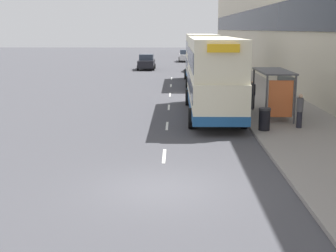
{
  "coord_description": "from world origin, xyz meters",
  "views": [
    {
      "loc": [
        0.45,
        -13.54,
        4.76
      ],
      "look_at": [
        -0.08,
        16.46,
        -1.48
      ],
      "focal_mm": 50.0,
      "sensor_mm": 36.0,
      "label": 1
    }
  ],
  "objects_px": {
    "bus_shelter": "(278,85)",
    "pedestrian_at_shelter": "(276,94)",
    "double_decker_bus_near": "(213,75)",
    "pedestrian_2": "(253,94)",
    "car_2": "(146,62)",
    "car_0": "(186,56)",
    "double_decker_bus_ahead": "(201,58)",
    "litter_bin": "(264,119)",
    "car_1": "(196,64)",
    "pedestrian_1": "(300,110)"
  },
  "relations": [
    {
      "from": "pedestrian_at_shelter",
      "to": "double_decker_bus_near",
      "type": "bearing_deg",
      "value": -152.32
    },
    {
      "from": "double_decker_bus_near",
      "to": "pedestrian_at_shelter",
      "type": "height_order",
      "value": "double_decker_bus_near"
    },
    {
      "from": "car_1",
      "to": "pedestrian_2",
      "type": "xyz_separation_m",
      "value": [
        2.29,
        -26.31,
        0.09
      ]
    },
    {
      "from": "pedestrian_2",
      "to": "litter_bin",
      "type": "distance_m",
      "value": 6.14
    },
    {
      "from": "bus_shelter",
      "to": "litter_bin",
      "type": "distance_m",
      "value": 3.6
    },
    {
      "from": "pedestrian_2",
      "to": "car_0",
      "type": "bearing_deg",
      "value": 94.19
    },
    {
      "from": "pedestrian_2",
      "to": "litter_bin",
      "type": "height_order",
      "value": "pedestrian_2"
    },
    {
      "from": "car_2",
      "to": "pedestrian_at_shelter",
      "type": "xyz_separation_m",
      "value": [
        9.53,
        -28.32,
        0.06
      ]
    },
    {
      "from": "car_0",
      "to": "car_1",
      "type": "bearing_deg",
      "value": -87.07
    },
    {
      "from": "car_1",
      "to": "pedestrian_1",
      "type": "distance_m",
      "value": 32.03
    },
    {
      "from": "double_decker_bus_near",
      "to": "pedestrian_at_shelter",
      "type": "relative_size",
      "value": 6.83
    },
    {
      "from": "double_decker_bus_near",
      "to": "litter_bin",
      "type": "bearing_deg",
      "value": -64.74
    },
    {
      "from": "bus_shelter",
      "to": "litter_bin",
      "type": "height_order",
      "value": "bus_shelter"
    },
    {
      "from": "double_decker_bus_near",
      "to": "pedestrian_2",
      "type": "distance_m",
      "value": 3.3
    },
    {
      "from": "bus_shelter",
      "to": "car_0",
      "type": "height_order",
      "value": "bus_shelter"
    },
    {
      "from": "car_0",
      "to": "pedestrian_1",
      "type": "distance_m",
      "value": 48.34
    },
    {
      "from": "litter_bin",
      "to": "double_decker_bus_ahead",
      "type": "bearing_deg",
      "value": 95.4
    },
    {
      "from": "pedestrian_1",
      "to": "pedestrian_2",
      "type": "relative_size",
      "value": 0.99
    },
    {
      "from": "bus_shelter",
      "to": "car_1",
      "type": "bearing_deg",
      "value": 96.04
    },
    {
      "from": "car_0",
      "to": "pedestrian_at_shelter",
      "type": "bearing_deg",
      "value": -83.81
    },
    {
      "from": "pedestrian_1",
      "to": "pedestrian_2",
      "type": "bearing_deg",
      "value": 103.84
    },
    {
      "from": "double_decker_bus_near",
      "to": "car_2",
      "type": "height_order",
      "value": "double_decker_bus_near"
    },
    {
      "from": "bus_shelter",
      "to": "pedestrian_at_shelter",
      "type": "bearing_deg",
      "value": 78.8
    },
    {
      "from": "double_decker_bus_near",
      "to": "pedestrian_at_shelter",
      "type": "distance_m",
      "value": 4.66
    },
    {
      "from": "car_1",
      "to": "car_2",
      "type": "xyz_separation_m",
      "value": [
        -5.78,
        2.36,
        0.0
      ]
    },
    {
      "from": "car_0",
      "to": "car_2",
      "type": "xyz_separation_m",
      "value": [
        -4.95,
        -13.96,
        0.03
      ]
    },
    {
      "from": "double_decker_bus_near",
      "to": "pedestrian_1",
      "type": "distance_m",
      "value": 5.55
    },
    {
      "from": "double_decker_bus_near",
      "to": "pedestrian_1",
      "type": "xyz_separation_m",
      "value": [
        3.85,
        -3.79,
        -1.31
      ]
    },
    {
      "from": "double_decker_bus_near",
      "to": "pedestrian_2",
      "type": "relative_size",
      "value": 6.58
    },
    {
      "from": "pedestrian_at_shelter",
      "to": "pedestrian_2",
      "type": "height_order",
      "value": "pedestrian_2"
    },
    {
      "from": "car_1",
      "to": "litter_bin",
      "type": "xyz_separation_m",
      "value": [
        1.87,
        -32.43,
        -0.22
      ]
    },
    {
      "from": "double_decker_bus_ahead",
      "to": "pedestrian_1",
      "type": "height_order",
      "value": "double_decker_bus_ahead"
    },
    {
      "from": "car_0",
      "to": "car_1",
      "type": "height_order",
      "value": "car_1"
    },
    {
      "from": "bus_shelter",
      "to": "double_decker_bus_ahead",
      "type": "bearing_deg",
      "value": 100.49
    },
    {
      "from": "double_decker_bus_ahead",
      "to": "car_1",
      "type": "relative_size",
      "value": 2.41
    },
    {
      "from": "car_1",
      "to": "pedestrian_at_shelter",
      "type": "distance_m",
      "value": 26.23
    },
    {
      "from": "car_1",
      "to": "pedestrian_2",
      "type": "relative_size",
      "value": 2.69
    },
    {
      "from": "double_decker_bus_ahead",
      "to": "pedestrian_at_shelter",
      "type": "bearing_deg",
      "value": -74.42
    },
    {
      "from": "double_decker_bus_ahead",
      "to": "pedestrian_2",
      "type": "relative_size",
      "value": 6.49
    },
    {
      "from": "bus_shelter",
      "to": "pedestrian_at_shelter",
      "type": "height_order",
      "value": "bus_shelter"
    },
    {
      "from": "car_2",
      "to": "double_decker_bus_ahead",
      "type": "bearing_deg",
      "value": 111.26
    },
    {
      "from": "pedestrian_2",
      "to": "bus_shelter",
      "type": "bearing_deg",
      "value": -74.71
    },
    {
      "from": "pedestrian_at_shelter",
      "to": "car_2",
      "type": "bearing_deg",
      "value": 108.6
    },
    {
      "from": "bus_shelter",
      "to": "double_decker_bus_ahead",
      "type": "height_order",
      "value": "double_decker_bus_ahead"
    },
    {
      "from": "bus_shelter",
      "to": "litter_bin",
      "type": "bearing_deg",
      "value": -111.12
    },
    {
      "from": "double_decker_bus_ahead",
      "to": "pedestrian_2",
      "type": "distance_m",
      "value": 14.11
    },
    {
      "from": "double_decker_bus_near",
      "to": "double_decker_bus_ahead",
      "type": "xyz_separation_m",
      "value": [
        0.19,
        15.58,
        -0.0
      ]
    },
    {
      "from": "bus_shelter",
      "to": "car_2",
      "type": "relative_size",
      "value": 0.93
    },
    {
      "from": "double_decker_bus_ahead",
      "to": "litter_bin",
      "type": "height_order",
      "value": "double_decker_bus_ahead"
    },
    {
      "from": "pedestrian_1",
      "to": "pedestrian_2",
      "type": "height_order",
      "value": "pedestrian_2"
    }
  ]
}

